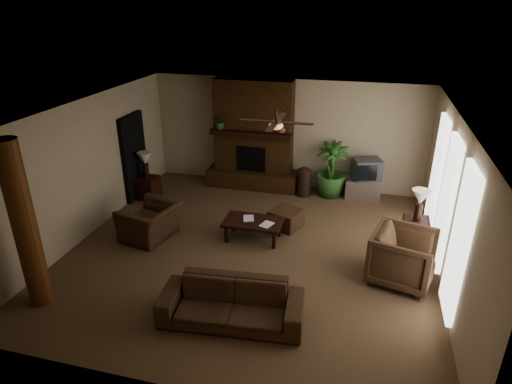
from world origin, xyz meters
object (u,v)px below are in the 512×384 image
(log_column, at_px, (25,226))
(armchair_right, at_px, (404,255))
(lamp_left, at_px, (145,160))
(armchair_left, at_px, (150,217))
(floor_vase, at_px, (304,180))
(ottoman, at_px, (286,219))
(floor_plant, at_px, (330,181))
(lamp_right, at_px, (420,199))
(tv_stand, at_px, (362,188))
(coffee_table, at_px, (253,223))
(side_table_left, at_px, (148,188))
(sofa, at_px, (231,297))
(side_table_right, at_px, (415,231))

(log_column, xyz_separation_m, armchair_right, (5.79, 2.09, -0.87))
(lamp_left, bearing_deg, armchair_left, -61.17)
(floor_vase, relative_size, lamp_left, 1.18)
(ottoman, height_order, floor_plant, floor_plant)
(lamp_right, bearing_deg, tv_stand, 118.09)
(tv_stand, distance_m, lamp_left, 5.42)
(coffee_table, relative_size, side_table_left, 2.18)
(coffee_table, bearing_deg, sofa, -82.60)
(floor_plant, xyz_separation_m, lamp_right, (1.91, -1.99, 0.61))
(floor_vase, bearing_deg, floor_plant, 15.47)
(floor_vase, xyz_separation_m, floor_plant, (0.64, 0.18, -0.04))
(ottoman, relative_size, lamp_right, 0.92)
(floor_vase, height_order, side_table_right, floor_vase)
(floor_plant, distance_m, lamp_right, 2.83)
(log_column, height_order, side_table_right, log_column)
(lamp_left, bearing_deg, sofa, -48.53)
(sofa, distance_m, lamp_left, 5.17)
(sofa, relative_size, ottoman, 3.66)
(lamp_right, bearing_deg, armchair_left, -168.44)
(side_table_right, bearing_deg, armchair_left, -168.13)
(lamp_left, bearing_deg, tv_stand, 14.75)
(side_table_left, bearing_deg, side_table_right, -6.08)
(side_table_left, bearing_deg, lamp_left, 90.00)
(coffee_table, bearing_deg, ottoman, 51.29)
(sofa, relative_size, floor_plant, 1.58)
(floor_plant, bearing_deg, coffee_table, -116.59)
(sofa, distance_m, lamp_right, 4.31)
(armchair_right, distance_m, lamp_left, 6.36)
(tv_stand, xyz_separation_m, lamp_right, (1.11, -2.08, 0.75))
(ottoman, distance_m, floor_vase, 1.77)
(armchair_right, height_order, coffee_table, armchair_right)
(coffee_table, bearing_deg, armchair_left, -167.73)
(armchair_right, xyz_separation_m, floor_vase, (-2.23, 3.21, -0.10))
(floor_plant, relative_size, side_table_left, 2.52)
(log_column, xyz_separation_m, lamp_left, (-0.20, 4.18, -0.40))
(ottoman, height_order, side_table_left, side_table_left)
(coffee_table, xyz_separation_m, ottoman, (0.56, 0.70, -0.17))
(floor_vase, distance_m, side_table_right, 3.12)
(armchair_left, height_order, lamp_right, lamp_right)
(floor_plant, relative_size, lamp_right, 2.14)
(lamp_right, bearing_deg, side_table_right, 90.00)
(armchair_left, distance_m, side_table_left, 2.05)
(armchair_left, height_order, floor_vase, armchair_left)
(tv_stand, bearing_deg, lamp_right, -67.02)
(sofa, xyz_separation_m, floor_vase, (0.35, 4.96, 0.00))
(coffee_table, distance_m, floor_plant, 2.94)
(floor_vase, xyz_separation_m, lamp_left, (-3.75, -1.11, 0.57))
(floor_plant, bearing_deg, log_column, -127.46)
(log_column, relative_size, sofa, 1.27)
(log_column, height_order, side_table_left, log_column)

